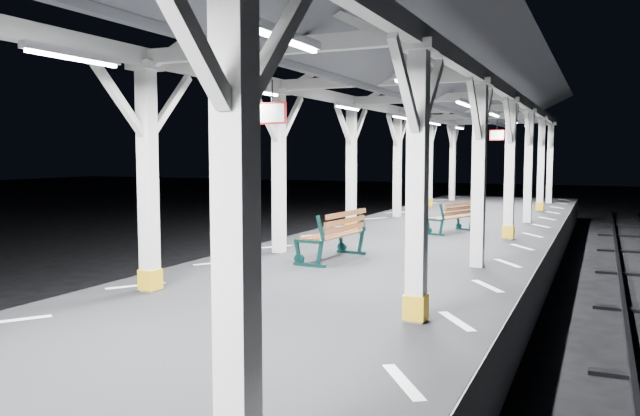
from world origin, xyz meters
The scene contains 5 objects.
platform centered at (0.00, 0.00, 0.50)m, with size 6.00×50.00×1.00m, color black.
hazard_stripes_left centered at (-2.45, 0.00, 1.00)m, with size 1.00×48.00×0.01m, color silver.
hazard_stripes_right centered at (2.45, 0.00, 1.00)m, with size 1.00×48.00×0.01m, color silver.
bench_mid centered at (-0.56, 5.60, 1.51)m, with size 0.80×1.80×0.95m.
bench_far centered at (0.56, 10.63, 1.43)m, with size 0.99×1.57×0.80m.
Camera 1 is at (3.99, -5.17, 3.01)m, focal length 35.00 mm.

